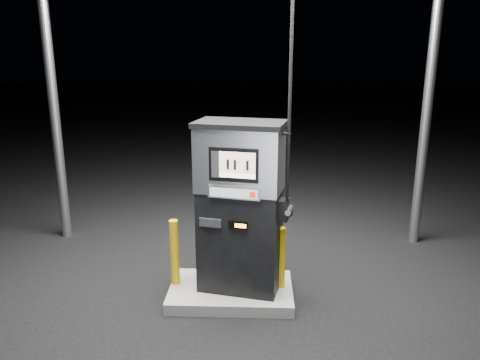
{
  "coord_description": "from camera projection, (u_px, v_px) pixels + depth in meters",
  "views": [
    {
      "loc": [
        0.34,
        -5.52,
        3.13
      ],
      "look_at": [
        0.12,
        0.0,
        1.6
      ],
      "focal_mm": 35.0,
      "sensor_mm": 36.0,
      "label": 1
    }
  ],
  "objects": [
    {
      "name": "pump_island",
      "position": [
        231.0,
        292.0,
        6.15
      ],
      "size": [
        1.6,
        1.0,
        0.15
      ],
      "primitive_type": "cube",
      "color": "slate",
      "rests_on": "ground"
    },
    {
      "name": "fuel_dispenser",
      "position": [
        240.0,
        206.0,
        5.84
      ],
      "size": [
        1.25,
        0.85,
        4.51
      ],
      "rotation": [
        0.0,
        0.0,
        -0.21
      ],
      "color": "black",
      "rests_on": "pump_island"
    },
    {
      "name": "bollard_left",
      "position": [
        175.0,
        252.0,
        6.1
      ],
      "size": [
        0.15,
        0.15,
        0.89
      ],
      "primitive_type": "cylinder",
      "rotation": [
        0.0,
        0.0,
        -0.37
      ],
      "color": "#C3980A",
      "rests_on": "pump_island"
    },
    {
      "name": "ground",
      "position": [
        231.0,
        297.0,
        6.17
      ],
      "size": [
        80.0,
        80.0,
        0.0
      ],
      "primitive_type": "plane",
      "color": "black",
      "rests_on": "ground"
    },
    {
      "name": "bollard_right",
      "position": [
        281.0,
        258.0,
        6.02
      ],
      "size": [
        0.14,
        0.14,
        0.82
      ],
      "primitive_type": "cylinder",
      "rotation": [
        0.0,
        0.0,
        0.36
      ],
      "color": "#C3980A",
      "rests_on": "pump_island"
    }
  ]
}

